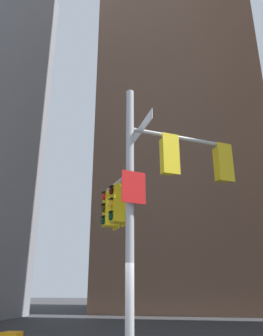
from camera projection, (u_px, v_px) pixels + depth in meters
building_mid_block at (181, 127)px, 37.00m from camera, size 15.12×15.12×37.77m
signal_pole_assembly at (148, 194)px, 8.72m from camera, size 3.80×2.34×7.07m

